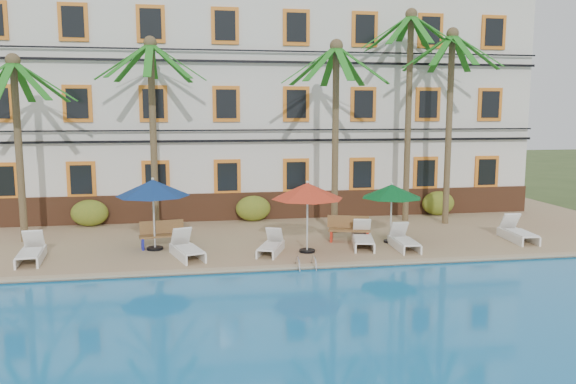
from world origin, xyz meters
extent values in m
plane|color=#384C23|center=(0.00, 0.00, 0.00)|extent=(100.00, 100.00, 0.00)
cube|color=tan|center=(0.00, 5.00, 0.12)|extent=(30.00, 12.00, 0.25)
cube|color=#1876BB|center=(0.00, -7.00, 0.10)|extent=(26.00, 12.00, 0.20)
cube|color=tan|center=(0.00, -0.90, 0.28)|extent=(30.00, 0.35, 0.06)
cube|color=silver|center=(0.00, 10.00, 5.25)|extent=(25.00, 6.00, 10.00)
cube|color=brown|center=(0.00, 6.94, 0.85)|extent=(25.00, 0.12, 1.20)
cube|color=orange|center=(-10.50, 6.95, 2.15)|extent=(1.15, 0.10, 1.50)
cube|color=black|center=(-10.50, 6.90, 2.15)|extent=(0.85, 0.04, 1.20)
cube|color=orange|center=(-7.50, 6.95, 2.15)|extent=(1.15, 0.10, 1.50)
cube|color=black|center=(-7.50, 6.90, 2.15)|extent=(0.85, 0.04, 1.20)
cube|color=orange|center=(-4.50, 6.95, 2.15)|extent=(1.15, 0.10, 1.50)
cube|color=black|center=(-4.50, 6.90, 2.15)|extent=(0.85, 0.04, 1.20)
cube|color=orange|center=(-1.50, 6.95, 2.15)|extent=(1.15, 0.10, 1.50)
cube|color=black|center=(-1.50, 6.90, 2.15)|extent=(0.85, 0.04, 1.20)
cube|color=orange|center=(1.50, 6.95, 2.15)|extent=(1.15, 0.10, 1.50)
cube|color=black|center=(1.50, 6.90, 2.15)|extent=(0.85, 0.04, 1.20)
cube|color=orange|center=(4.50, 6.95, 2.15)|extent=(1.15, 0.10, 1.50)
cube|color=black|center=(4.50, 6.90, 2.15)|extent=(0.85, 0.04, 1.20)
cube|color=orange|center=(7.50, 6.95, 2.15)|extent=(1.15, 0.10, 1.50)
cube|color=black|center=(7.50, 6.90, 2.15)|extent=(0.85, 0.04, 1.20)
cube|color=orange|center=(10.50, 6.95, 2.15)|extent=(1.15, 0.10, 1.50)
cube|color=black|center=(10.50, 6.90, 2.15)|extent=(0.85, 0.04, 1.20)
cube|color=orange|center=(-7.50, 6.95, 5.25)|extent=(1.15, 0.10, 1.50)
cube|color=black|center=(-7.50, 6.90, 5.25)|extent=(0.85, 0.04, 1.20)
cube|color=orange|center=(-4.50, 6.95, 5.25)|extent=(1.15, 0.10, 1.50)
cube|color=black|center=(-4.50, 6.90, 5.25)|extent=(0.85, 0.04, 1.20)
cube|color=orange|center=(-1.50, 6.95, 5.25)|extent=(1.15, 0.10, 1.50)
cube|color=black|center=(-1.50, 6.90, 5.25)|extent=(0.85, 0.04, 1.20)
cube|color=orange|center=(1.50, 6.95, 5.25)|extent=(1.15, 0.10, 1.50)
cube|color=black|center=(1.50, 6.90, 5.25)|extent=(0.85, 0.04, 1.20)
cube|color=orange|center=(4.50, 6.95, 5.25)|extent=(1.15, 0.10, 1.50)
cube|color=black|center=(4.50, 6.90, 5.25)|extent=(0.85, 0.04, 1.20)
cube|color=orange|center=(7.50, 6.95, 5.25)|extent=(1.15, 0.10, 1.50)
cube|color=black|center=(7.50, 6.90, 5.25)|extent=(0.85, 0.04, 1.20)
cube|color=orange|center=(10.50, 6.95, 5.25)|extent=(1.15, 0.10, 1.50)
cube|color=black|center=(10.50, 6.90, 5.25)|extent=(0.85, 0.04, 1.20)
cube|color=orange|center=(-7.50, 6.95, 8.45)|extent=(1.15, 0.10, 1.50)
cube|color=black|center=(-7.50, 6.90, 8.45)|extent=(0.85, 0.04, 1.20)
cube|color=orange|center=(-4.50, 6.95, 8.45)|extent=(1.15, 0.10, 1.50)
cube|color=black|center=(-4.50, 6.90, 8.45)|extent=(0.85, 0.04, 1.20)
cube|color=orange|center=(-1.50, 6.95, 8.45)|extent=(1.15, 0.10, 1.50)
cube|color=black|center=(-1.50, 6.90, 8.45)|extent=(0.85, 0.04, 1.20)
cube|color=orange|center=(1.50, 6.95, 8.45)|extent=(1.15, 0.10, 1.50)
cube|color=black|center=(1.50, 6.90, 8.45)|extent=(0.85, 0.04, 1.20)
cube|color=orange|center=(4.50, 6.95, 8.45)|extent=(1.15, 0.10, 1.50)
cube|color=black|center=(4.50, 6.90, 8.45)|extent=(0.85, 0.04, 1.20)
cube|color=orange|center=(7.50, 6.95, 8.45)|extent=(1.15, 0.10, 1.50)
cube|color=black|center=(7.50, 6.90, 8.45)|extent=(0.85, 0.04, 1.20)
cube|color=orange|center=(10.50, 6.95, 8.45)|extent=(1.15, 0.10, 1.50)
cube|color=black|center=(10.50, 6.90, 8.45)|extent=(0.85, 0.04, 1.20)
cube|color=black|center=(0.00, 6.80, 3.70)|extent=(25.00, 0.08, 0.10)
cube|color=black|center=(0.00, 6.80, 4.15)|extent=(25.00, 0.08, 0.06)
cube|color=black|center=(0.00, 6.80, 7.00)|extent=(25.00, 0.08, 0.10)
cube|color=black|center=(0.00, 6.80, 7.45)|extent=(25.00, 0.08, 0.06)
cylinder|color=brown|center=(-9.02, 4.11, 3.47)|extent=(0.26, 0.26, 6.44)
sphere|color=brown|center=(-9.02, 4.11, 6.69)|extent=(0.50, 0.50, 0.50)
cube|color=#1B6E1A|center=(-9.02, 5.15, 5.99)|extent=(0.28, 2.09, 1.42)
cube|color=#1B6E1A|center=(-9.02, 3.08, 5.99)|extent=(0.28, 2.09, 1.42)
cube|color=#1B6E1A|center=(-8.29, 3.38, 5.99)|extent=(1.68, 1.68, 1.42)
cube|color=#1B6E1A|center=(-7.98, 4.11, 5.99)|extent=(2.09, 0.28, 1.42)
cube|color=#1B6E1A|center=(-8.29, 4.85, 5.99)|extent=(1.68, 1.68, 1.42)
cylinder|color=brown|center=(-4.42, 5.16, 3.88)|extent=(0.26, 0.26, 7.25)
sphere|color=brown|center=(-4.42, 5.16, 7.50)|extent=(0.50, 0.50, 0.50)
cube|color=#1B6E1A|center=(-4.42, 6.20, 6.81)|extent=(0.28, 2.09, 1.42)
cube|color=#1B6E1A|center=(-5.16, 5.89, 6.81)|extent=(1.68, 1.68, 1.42)
cube|color=#1B6E1A|center=(-5.46, 5.16, 6.81)|extent=(2.09, 0.28, 1.42)
cube|color=#1B6E1A|center=(-5.16, 4.42, 6.81)|extent=(1.68, 1.68, 1.42)
cube|color=#1B6E1A|center=(-4.42, 4.12, 6.81)|extent=(0.28, 2.09, 1.42)
cube|color=#1B6E1A|center=(-3.69, 4.42, 6.81)|extent=(1.68, 1.68, 1.42)
cube|color=#1B6E1A|center=(-3.39, 5.16, 6.81)|extent=(2.09, 0.28, 1.42)
cube|color=#1B6E1A|center=(-3.69, 5.89, 6.81)|extent=(1.68, 1.68, 1.42)
cylinder|color=brown|center=(2.46, 3.81, 3.81)|extent=(0.26, 0.26, 7.12)
sphere|color=brown|center=(2.46, 3.81, 7.37)|extent=(0.50, 0.50, 0.50)
cube|color=#1B6E1A|center=(2.46, 4.84, 6.67)|extent=(0.28, 2.09, 1.42)
cube|color=#1B6E1A|center=(1.72, 4.54, 6.67)|extent=(1.68, 1.68, 1.42)
cube|color=#1B6E1A|center=(1.42, 3.81, 6.67)|extent=(2.09, 0.28, 1.42)
cube|color=#1B6E1A|center=(1.72, 3.07, 6.67)|extent=(1.68, 1.68, 1.42)
cube|color=#1B6E1A|center=(2.46, 2.77, 6.67)|extent=(0.28, 2.09, 1.42)
cube|color=#1B6E1A|center=(3.19, 3.07, 6.67)|extent=(1.68, 1.68, 1.42)
cube|color=#1B6E1A|center=(3.49, 3.81, 6.67)|extent=(2.09, 0.28, 1.42)
cube|color=#1B6E1A|center=(3.19, 4.54, 6.67)|extent=(1.68, 1.68, 1.42)
cylinder|color=brown|center=(6.08, 5.63, 4.58)|extent=(0.26, 0.26, 8.65)
sphere|color=brown|center=(6.08, 5.63, 8.90)|extent=(0.50, 0.50, 0.50)
cube|color=#1B6E1A|center=(6.08, 6.67, 8.21)|extent=(0.28, 2.09, 1.42)
cube|color=#1B6E1A|center=(5.35, 6.37, 8.21)|extent=(1.68, 1.68, 1.42)
cube|color=#1B6E1A|center=(5.04, 5.63, 8.21)|extent=(2.09, 0.28, 1.42)
cube|color=#1B6E1A|center=(5.35, 4.90, 8.21)|extent=(1.68, 1.68, 1.42)
cube|color=#1B6E1A|center=(6.08, 4.59, 8.21)|extent=(0.28, 2.09, 1.42)
cube|color=#1B6E1A|center=(6.81, 4.90, 8.21)|extent=(1.68, 1.68, 1.42)
cube|color=#1B6E1A|center=(7.12, 5.63, 8.21)|extent=(2.09, 0.28, 1.42)
cube|color=#1B6E1A|center=(6.81, 6.37, 8.21)|extent=(1.68, 1.68, 1.42)
cylinder|color=brown|center=(7.51, 4.76, 4.15)|extent=(0.26, 0.26, 7.79)
sphere|color=brown|center=(7.51, 4.76, 8.04)|extent=(0.50, 0.50, 0.50)
cube|color=#1B6E1A|center=(7.51, 5.80, 7.35)|extent=(0.28, 2.09, 1.42)
cube|color=#1B6E1A|center=(6.78, 5.50, 7.35)|extent=(1.68, 1.68, 1.42)
cube|color=#1B6E1A|center=(6.48, 4.76, 7.35)|extent=(2.09, 0.28, 1.42)
cube|color=#1B6E1A|center=(6.78, 4.03, 7.35)|extent=(1.68, 1.68, 1.42)
cube|color=#1B6E1A|center=(7.51, 3.73, 7.35)|extent=(0.28, 2.09, 1.42)
cube|color=#1B6E1A|center=(8.25, 4.03, 7.35)|extent=(1.68, 1.68, 1.42)
cube|color=#1B6E1A|center=(8.55, 4.76, 7.35)|extent=(2.09, 0.28, 1.42)
cube|color=#1B6E1A|center=(8.25, 5.50, 7.35)|extent=(1.68, 1.68, 1.42)
ellipsoid|color=#1B5C1A|center=(-7.18, 6.60, 0.80)|extent=(1.50, 0.90, 1.10)
ellipsoid|color=#1B5C1A|center=(-0.43, 6.60, 0.80)|extent=(1.50, 0.90, 1.10)
ellipsoid|color=#1B5C1A|center=(8.01, 6.60, 0.80)|extent=(1.50, 0.90, 1.10)
cylinder|color=black|center=(-4.28, 2.10, 0.29)|extent=(0.56, 0.56, 0.08)
cylinder|color=silver|center=(-4.28, 2.10, 1.44)|extent=(0.06, 0.06, 2.38)
cone|color=navy|center=(-4.28, 2.10, 2.38)|extent=(2.48, 2.48, 0.55)
sphere|color=silver|center=(-4.28, 2.10, 2.68)|extent=(0.10, 0.10, 0.10)
cylinder|color=black|center=(0.79, 0.92, 0.29)|extent=(0.54, 0.54, 0.08)
cylinder|color=silver|center=(0.79, 0.92, 1.41)|extent=(0.06, 0.06, 2.32)
cone|color=red|center=(0.79, 0.92, 2.33)|extent=(2.41, 2.41, 0.53)
sphere|color=silver|center=(0.79, 0.92, 2.62)|extent=(0.10, 0.10, 0.10)
cylinder|color=black|center=(4.04, 1.81, 0.28)|extent=(0.49, 0.49, 0.07)
cylinder|color=silver|center=(4.04, 1.81, 1.29)|extent=(0.06, 0.06, 2.09)
cone|color=#065120|center=(4.04, 1.81, 2.12)|extent=(2.17, 2.17, 0.48)
sphere|color=silver|center=(4.04, 1.81, 2.38)|extent=(0.10, 0.10, 0.10)
cube|color=white|center=(-7.99, 0.90, 0.58)|extent=(0.77, 1.41, 0.06)
cube|color=white|center=(-8.09, 1.83, 0.82)|extent=(0.67, 0.56, 0.67)
cube|color=white|center=(-8.32, 1.12, 0.41)|extent=(0.28, 1.91, 0.31)
cube|color=white|center=(-7.71, 1.19, 0.41)|extent=(0.28, 1.91, 0.31)
cube|color=white|center=(-3.10, 0.57, 0.58)|extent=(0.99, 1.47, 0.06)
cube|color=white|center=(-3.37, 1.45, 0.82)|extent=(0.74, 0.66, 0.67)
cube|color=white|center=(-3.47, 0.72, 0.40)|extent=(0.63, 1.84, 0.31)
cube|color=white|center=(-2.88, 0.91, 0.40)|extent=(0.63, 1.84, 0.31)
cube|color=white|center=(-0.52, 0.71, 0.54)|extent=(0.93, 1.29, 0.05)
cube|color=white|center=(-0.23, 1.47, 0.75)|extent=(0.66, 0.60, 0.59)
cube|color=white|center=(-0.69, 1.02, 0.39)|extent=(0.66, 1.58, 0.27)
cube|color=white|center=(-0.19, 0.82, 0.39)|extent=(0.66, 1.58, 0.27)
cube|color=white|center=(2.80, 1.05, 0.58)|extent=(0.90, 1.45, 0.06)
cube|color=white|center=(3.00, 1.95, 0.82)|extent=(0.71, 0.62, 0.67)
cube|color=white|center=(2.55, 1.37, 0.41)|extent=(0.48, 1.88, 0.31)
cube|color=white|center=(3.16, 1.23, 0.41)|extent=(0.48, 1.88, 0.31)
cube|color=white|center=(4.16, 0.56, 0.56)|extent=(0.64, 1.29, 0.06)
cube|color=white|center=(4.20, 1.44, 0.79)|extent=(0.61, 0.49, 0.63)
cube|color=white|center=(3.88, 0.82, 0.40)|extent=(0.14, 1.81, 0.29)
cube|color=white|center=(4.46, 0.79, 0.40)|extent=(0.14, 1.81, 0.29)
cube|color=white|center=(8.71, 1.03, 0.59)|extent=(0.74, 1.42, 0.06)
cube|color=white|center=(8.78, 1.98, 0.83)|extent=(0.67, 0.56, 0.69)
cube|color=white|center=(8.41, 1.32, 0.41)|extent=(0.22, 1.96, 0.32)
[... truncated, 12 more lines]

